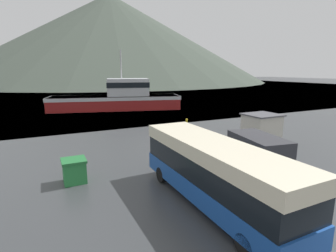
% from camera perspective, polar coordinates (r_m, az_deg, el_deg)
% --- Properties ---
extents(water_surface, '(240.00, 240.00, 0.00)m').
position_cam_1_polar(water_surface, '(148.73, -22.24, 8.65)').
color(water_surface, slate).
rests_on(water_surface, ground).
extents(hill_backdrop, '(182.24, 182.24, 51.30)m').
position_cam_1_polar(hill_backdrop, '(173.20, -12.35, 18.12)').
color(hill_backdrop, '#424C42').
rests_on(hill_backdrop, ground).
extents(tour_bus, '(2.65, 10.25, 3.17)m').
position_cam_1_polar(tour_bus, '(12.95, 9.89, -9.47)').
color(tour_bus, '#194799').
rests_on(tour_bus, ground).
extents(delivery_van, '(3.06, 6.11, 2.54)m').
position_cam_1_polar(delivery_van, '(17.82, 17.92, -5.40)').
color(delivery_van, '#2D2D33').
rests_on(delivery_van, ground).
extents(fishing_boat, '(22.21, 10.86, 9.85)m').
position_cam_1_polar(fishing_boat, '(45.38, -10.73, 5.99)').
color(fishing_boat, maroon).
rests_on(fishing_boat, water_surface).
extents(storage_bin, '(1.37, 1.37, 1.41)m').
position_cam_1_polar(storage_bin, '(16.57, -19.72, -9.11)').
color(storage_bin, '#287F3D').
rests_on(storage_bin, ground).
extents(dock_kiosk, '(3.14, 2.86, 2.45)m').
position_cam_1_polar(dock_kiosk, '(26.49, 19.67, -0.13)').
color(dock_kiosk, beige).
rests_on(dock_kiosk, ground).
extents(mooring_bollard, '(0.29, 0.29, 0.90)m').
position_cam_1_polar(mooring_bollard, '(31.22, 4.07, 0.91)').
color(mooring_bollard, '#B29919').
rests_on(mooring_bollard, ground).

